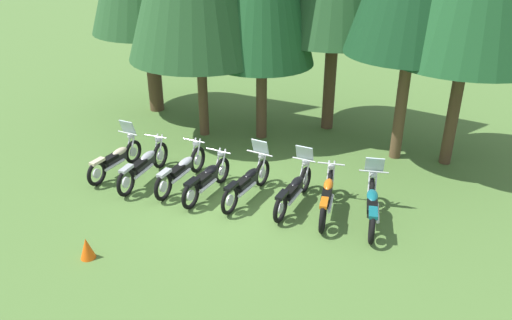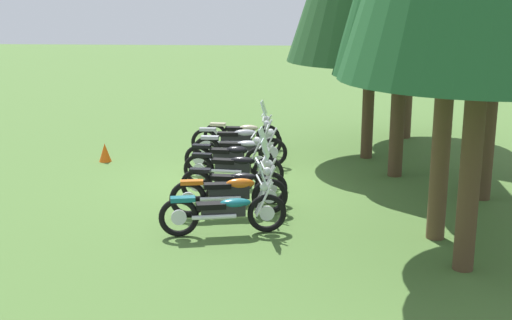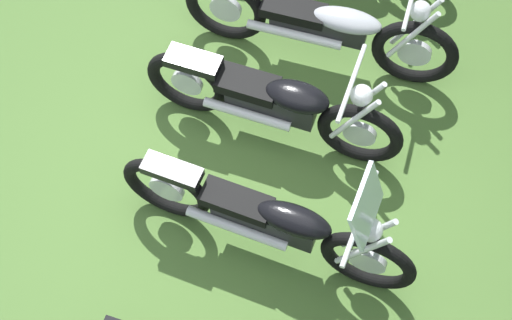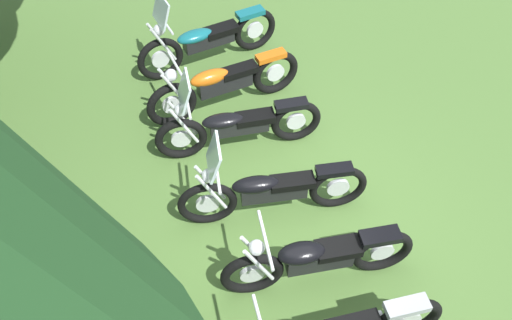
# 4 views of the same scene
# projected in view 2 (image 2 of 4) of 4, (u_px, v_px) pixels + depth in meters

# --- Properties ---
(ground_plane) EXTENTS (80.00, 80.00, 0.00)m
(ground_plane) POSITION_uv_depth(u_px,v_px,m) (230.00, 181.00, 15.75)
(ground_plane) COLOR #4C7033
(motorcycle_0) EXTENTS (0.65, 2.18, 1.35)m
(motorcycle_0) POSITION_uv_depth(u_px,v_px,m) (243.00, 132.00, 18.99)
(motorcycle_0) COLOR black
(motorcycle_0) RESTS_ON ground_plane
(motorcycle_1) EXTENTS (0.67, 2.44, 1.02)m
(motorcycle_1) POSITION_uv_depth(u_px,v_px,m) (237.00, 139.00, 18.07)
(motorcycle_1) COLOR black
(motorcycle_1) RESTS_ON ground_plane
(motorcycle_2) EXTENTS (0.65, 2.41, 1.02)m
(motorcycle_2) POSITION_uv_depth(u_px,v_px,m) (240.00, 149.00, 17.05)
(motorcycle_2) COLOR black
(motorcycle_2) RESTS_ON ground_plane
(motorcycle_3) EXTENTS (0.72, 2.18, 1.00)m
(motorcycle_3) POSITION_uv_depth(u_px,v_px,m) (229.00, 156.00, 16.23)
(motorcycle_3) COLOR black
(motorcycle_3) RESTS_ON ground_plane
(motorcycle_4) EXTENTS (0.74, 2.31, 1.37)m
(motorcycle_4) POSITION_uv_depth(u_px,v_px,m) (235.00, 166.00, 15.22)
(motorcycle_4) COLOR black
(motorcycle_4) RESTS_ON ground_plane
(motorcycle_5) EXTENTS (0.61, 2.26, 1.36)m
(motorcycle_5) POSITION_uv_depth(u_px,v_px,m) (235.00, 182.00, 14.07)
(motorcycle_5) COLOR black
(motorcycle_5) RESTS_ON ground_plane
(motorcycle_6) EXTENTS (0.69, 2.32, 1.02)m
(motorcycle_6) POSITION_uv_depth(u_px,v_px,m) (230.00, 193.00, 13.26)
(motorcycle_6) COLOR black
(motorcycle_6) RESTS_ON ground_plane
(motorcycle_7) EXTENTS (0.77, 2.30, 1.37)m
(motorcycle_7) POSITION_uv_depth(u_px,v_px,m) (225.00, 210.00, 12.23)
(motorcycle_7) COLOR black
(motorcycle_7) RESTS_ON ground_plane
(traffic_cone) EXTENTS (0.32, 0.32, 0.48)m
(traffic_cone) POSITION_uv_depth(u_px,v_px,m) (105.00, 152.00, 17.52)
(traffic_cone) COLOR #EA590F
(traffic_cone) RESTS_ON ground_plane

